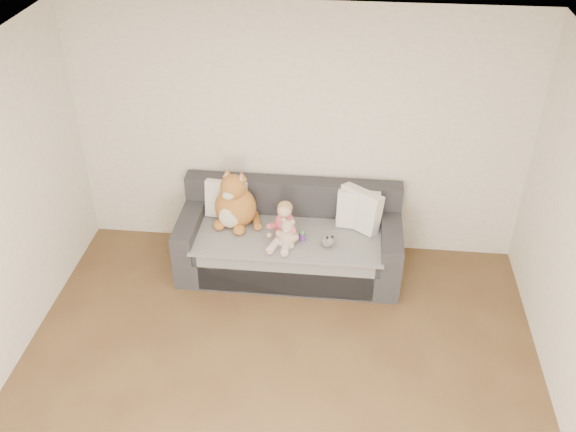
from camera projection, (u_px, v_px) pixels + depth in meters
The scene contains 10 objects.
room_shell at pixel (272, 265), 4.58m from camera, with size 5.00×5.00×5.00m.
sofa at pixel (290, 242), 6.48m from camera, with size 2.20×0.94×0.85m.
cushion_left at pixel (227, 199), 6.49m from camera, with size 0.44×0.23×0.40m.
cushion_right_back at pixel (358, 209), 6.33m from camera, with size 0.43×0.22×0.39m.
cushion_right_front at pixel (360, 209), 6.32m from camera, with size 0.47×0.42×0.42m.
toddler at pixel (284, 225), 6.14m from camera, with size 0.29×0.42×0.41m.
plush_cat at pixel (235, 204), 6.33m from camera, with size 0.49×0.44×0.64m.
teddy_bear at pixel (288, 234), 6.11m from camera, with size 0.23×0.18×0.30m.
plush_cow at pixel (328, 241), 6.11m from camera, with size 0.13×0.19×0.16m.
sippy_cup at pixel (302, 235), 6.20m from camera, with size 0.10×0.08×0.11m.
Camera 1 is at (0.49, -3.14, 4.15)m, focal length 40.00 mm.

